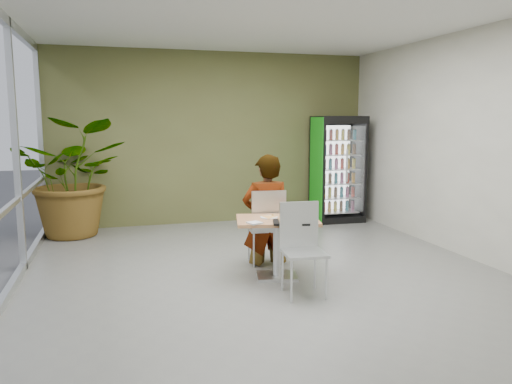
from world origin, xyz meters
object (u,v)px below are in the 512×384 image
at_px(chair_far, 267,221).
at_px(seated_woman, 266,221).
at_px(beverage_fridge, 338,169).
at_px(potted_plant, 75,177).
at_px(dining_table, 277,236).
at_px(cafeteria_tray, 291,222).
at_px(soda_cup, 298,210).
at_px(chair_near, 301,241).

relative_size(chair_far, seated_woman, 0.58).
relative_size(seated_woman, beverage_fridge, 0.89).
distance_m(seated_woman, potted_plant, 3.61).
height_order(dining_table, seated_woman, seated_woman).
bearing_deg(cafeteria_tray, soda_cup, 58.62).
xyz_separation_m(dining_table, soda_cup, (0.30, 0.07, 0.29)).
distance_m(dining_table, soda_cup, 0.42).
bearing_deg(dining_table, chair_far, 86.09).
bearing_deg(cafeteria_tray, seated_woman, 91.42).
distance_m(beverage_fridge, potted_plant, 4.78).
bearing_deg(potted_plant, cafeteria_tray, -52.46).
bearing_deg(seated_woman, cafeteria_tray, 96.41).
xyz_separation_m(chair_near, beverage_fridge, (2.14, 3.61, 0.40)).
bearing_deg(seated_woman, soda_cup, 120.49).
bearing_deg(chair_far, chair_near, 98.17).
relative_size(chair_far, potted_plant, 0.52).
bearing_deg(cafeteria_tray, chair_far, 92.16).
bearing_deg(chair_near, dining_table, 104.38).
xyz_separation_m(dining_table, potted_plant, (-2.54, 3.09, 0.46)).
bearing_deg(beverage_fridge, potted_plant, -178.28).
bearing_deg(beverage_fridge, cafeteria_tray, -120.61).
bearing_deg(potted_plant, soda_cup, -46.78).
xyz_separation_m(beverage_fridge, potted_plant, (-4.77, 0.05, -0.01)).
relative_size(dining_table, seated_woman, 0.62).
xyz_separation_m(dining_table, seated_woman, (0.05, 0.60, 0.06)).
relative_size(dining_table, beverage_fridge, 0.55).
bearing_deg(chair_far, dining_table, 91.08).
distance_m(chair_far, seated_woman, 0.06).
height_order(soda_cup, potted_plant, potted_plant).
xyz_separation_m(chair_far, seated_woman, (0.01, 0.06, -0.01)).
relative_size(soda_cup, beverage_fridge, 0.08).
bearing_deg(dining_table, soda_cup, 13.62).
bearing_deg(potted_plant, beverage_fridge, -0.62).
xyz_separation_m(seated_woman, beverage_fridge, (2.19, 2.44, 0.41)).
relative_size(chair_near, potted_plant, 0.52).
xyz_separation_m(chair_far, soda_cup, (0.26, -0.47, 0.22)).
bearing_deg(potted_plant, dining_table, -50.60).
relative_size(dining_table, potted_plant, 0.56).
height_order(seated_woman, potted_plant, potted_plant).
bearing_deg(beverage_fridge, seated_woman, -129.55).
height_order(soda_cup, cafeteria_tray, soda_cup).
height_order(chair_near, potted_plant, potted_plant).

